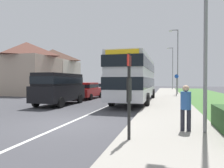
% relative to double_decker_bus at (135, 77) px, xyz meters
% --- Properties ---
extents(ground_plane, '(120.00, 120.00, 0.00)m').
position_rel_double_decker_bus_xyz_m(ground_plane, '(-1.52, -9.21, -2.14)').
color(ground_plane, '#424247').
extents(lane_marking_centre, '(0.14, 60.00, 0.01)m').
position_rel_double_decker_bus_xyz_m(lane_marking_centre, '(-1.52, -1.21, -2.14)').
color(lane_marking_centre, silver).
rests_on(lane_marking_centre, ground_plane).
extents(pavement_near_side, '(3.20, 68.00, 0.12)m').
position_rel_double_decker_bus_xyz_m(pavement_near_side, '(2.68, -3.21, -2.08)').
color(pavement_near_side, '#9E998E').
rests_on(pavement_near_side, ground_plane).
extents(double_decker_bus, '(2.80, 10.83, 3.70)m').
position_rel_double_decker_bus_xyz_m(double_decker_bus, '(0.00, 0.00, 0.00)').
color(double_decker_bus, '#BCBCC1').
rests_on(double_decker_bus, ground_plane).
extents(parked_van_black, '(2.11, 4.98, 2.35)m').
position_rel_double_decker_bus_xyz_m(parked_van_black, '(-5.19, -3.31, -0.76)').
color(parked_van_black, black).
rests_on(parked_van_black, ground_plane).
extents(parked_car_red, '(1.92, 4.56, 1.62)m').
position_rel_double_decker_bus_xyz_m(parked_car_red, '(-5.11, 2.04, -1.25)').
color(parked_car_red, '#B21E1E').
rests_on(parked_car_red, ground_plane).
extents(parked_car_silver, '(1.94, 4.06, 1.58)m').
position_rel_double_decker_bus_xyz_m(parked_car_silver, '(-5.13, 7.36, -1.27)').
color(parked_car_silver, '#B7B7BC').
rests_on(parked_car_silver, ground_plane).
extents(parked_car_dark_green, '(1.98, 4.11, 1.72)m').
position_rel_double_decker_bus_xyz_m(parked_car_dark_green, '(-5.19, 12.52, -1.20)').
color(parked_car_dark_green, '#19472D').
rests_on(parked_car_dark_green, ground_plane).
extents(pedestrian_at_stop, '(0.34, 0.34, 1.67)m').
position_rel_double_decker_bus_xyz_m(pedestrian_at_stop, '(3.15, -9.72, -1.17)').
color(pedestrian_at_stop, '#23232D').
rests_on(pedestrian_at_stop, ground_plane).
extents(bus_stop_sign, '(0.09, 0.52, 2.60)m').
position_rel_double_decker_bus_xyz_m(bus_stop_sign, '(1.48, -11.17, -0.60)').
color(bus_stop_sign, black).
rests_on(bus_stop_sign, ground_plane).
extents(cycle_route_sign, '(0.44, 0.08, 2.52)m').
position_rel_double_decker_bus_xyz_m(cycle_route_sign, '(3.61, 6.71, -0.72)').
color(cycle_route_sign, slate).
rests_on(cycle_route_sign, ground_plane).
extents(street_lamp_near, '(1.14, 0.20, 7.24)m').
position_rel_double_decker_bus_xyz_m(street_lamp_near, '(3.65, -9.71, 2.02)').
color(street_lamp_near, slate).
rests_on(street_lamp_near, ground_plane).
extents(street_lamp_mid, '(1.14, 0.20, 8.30)m').
position_rel_double_decker_bus_xyz_m(street_lamp_mid, '(3.81, 10.22, 2.57)').
color(street_lamp_mid, slate).
rests_on(street_lamp_mid, ground_plane).
extents(street_lamp_far, '(1.14, 0.20, 8.27)m').
position_rel_double_decker_bus_xyz_m(street_lamp_far, '(3.60, 24.67, 2.55)').
color(street_lamp_far, slate).
rests_on(street_lamp_far, ground_plane).
extents(house_terrace_far_side, '(6.94, 12.34, 6.79)m').
position_rel_double_decker_bus_xyz_m(house_terrace_far_side, '(-14.95, 8.69, 1.25)').
color(house_terrace_far_side, tan).
rests_on(house_terrace_far_side, ground_plane).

